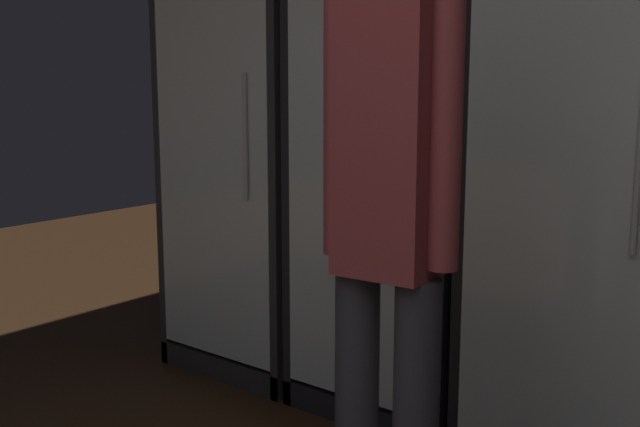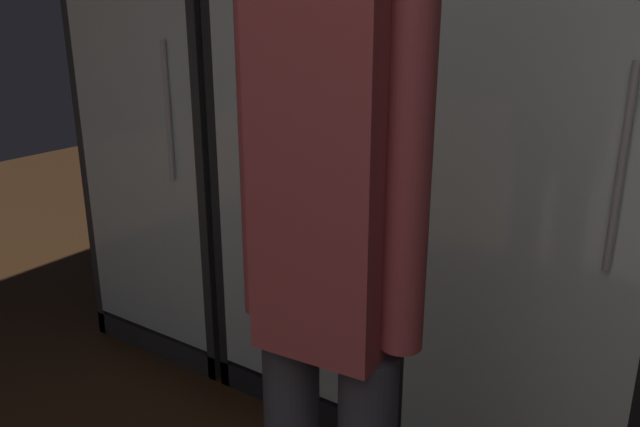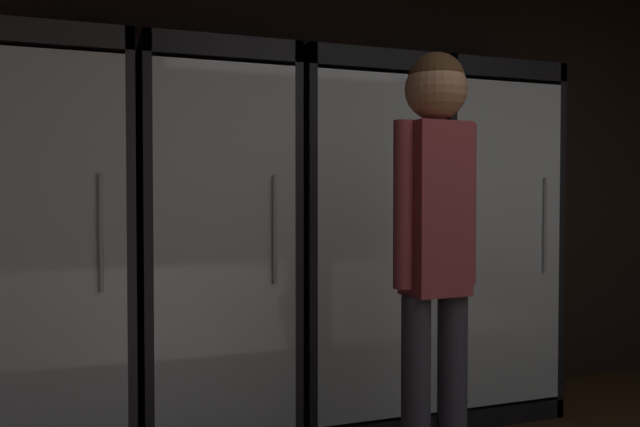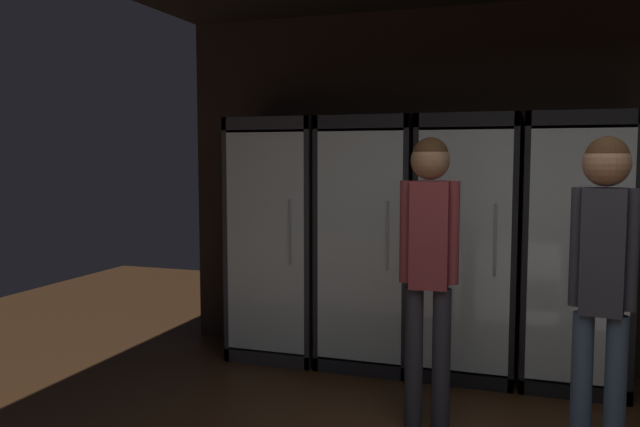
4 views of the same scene
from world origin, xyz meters
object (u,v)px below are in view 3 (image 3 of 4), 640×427
at_px(cooler_left, 214,251).
at_px(shopper_near, 435,228).
at_px(cooler_center, 353,246).
at_px(cooler_right, 473,242).
at_px(cooler_far_left, 51,253).

xyz_separation_m(cooler_left, shopper_near, (0.64, -1.09, 0.16)).
height_order(cooler_center, cooler_right, same).
bearing_deg(cooler_left, cooler_right, -0.03).
distance_m(cooler_far_left, cooler_right, 2.26).
relative_size(cooler_left, cooler_right, 1.00).
xyz_separation_m(cooler_right, shopper_near, (-0.87, -1.09, 0.15)).
relative_size(cooler_far_left, cooler_right, 1.00).
height_order(cooler_left, shopper_near, cooler_left).
xyz_separation_m(cooler_center, shopper_near, (-0.12, -1.09, 0.15)).
bearing_deg(cooler_far_left, cooler_left, 0.10).
xyz_separation_m(cooler_center, cooler_right, (0.75, -0.00, 0.00)).
height_order(cooler_far_left, cooler_center, same).
height_order(cooler_left, cooler_center, same).
distance_m(cooler_center, cooler_right, 0.75).
relative_size(cooler_left, shopper_near, 1.11).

